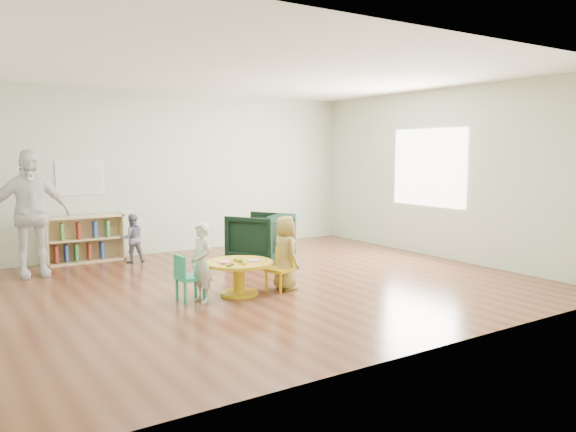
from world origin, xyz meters
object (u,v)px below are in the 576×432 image
object	(u,v)px
kid_chair_left	(187,276)
child_left	(202,263)
activity_table	(239,272)
kid_chair_right	(281,268)
armchair	(260,237)
bookshelf	(84,239)
adult_caretaker	(30,213)
child_right	(285,253)
toddler	(132,238)

from	to	relation	value
kid_chair_left	child_left	size ratio (longest dim) A/B	0.60
activity_table	child_left	size ratio (longest dim) A/B	0.90
kid_chair_left	child_left	xyz separation A→B (m)	(0.14, -0.12, 0.17)
kid_chair_left	child_left	distance (m)	0.25
kid_chair_right	armchair	bearing A→B (deg)	-41.98
activity_table	kid_chair_right	bearing A→B (deg)	-7.83
kid_chair_right	bookshelf	bearing A→B (deg)	7.33
activity_table	bookshelf	xyz separation A→B (m)	(-1.10, 3.20, 0.07)
kid_chair_right	armchair	size ratio (longest dim) A/B	0.62
activity_table	armchair	size ratio (longest dim) A/B	0.97
child_left	adult_caretaker	size ratio (longest dim) A/B	0.52
activity_table	kid_chair_left	world-z (taller)	kid_chair_left
child_right	adult_caretaker	bearing A→B (deg)	48.87
kid_chair_left	bookshelf	size ratio (longest dim) A/B	0.47
bookshelf	toddler	distance (m)	0.79
armchair	kid_chair_left	bearing A→B (deg)	10.69
bookshelf	child_left	xyz separation A→B (m)	(0.58, -3.25, 0.10)
kid_chair_right	child_left	distance (m)	1.10
armchair	child_left	world-z (taller)	child_left
kid_chair_left	toddler	size ratio (longest dim) A/B	0.72
toddler	adult_caretaker	world-z (taller)	adult_caretaker
kid_chair_right	bookshelf	distance (m)	3.68
bookshelf	adult_caretaker	xyz separation A→B (m)	(-0.87, -0.68, 0.54)
kid_chair_left	adult_caretaker	world-z (taller)	adult_caretaker
armchair	toddler	world-z (taller)	armchair
kid_chair_right	kid_chair_left	bearing A→B (deg)	63.60
kid_chair_left	activity_table	bearing A→B (deg)	83.80
child_left	activity_table	bearing A→B (deg)	84.96
kid_chair_right	toddler	xyz separation A→B (m)	(-1.03, 2.81, 0.10)
activity_table	adult_caretaker	distance (m)	3.26
armchair	adult_caretaker	bearing A→B (deg)	-43.31
toddler	kid_chair_left	bearing A→B (deg)	91.09
bookshelf	kid_chair_right	bearing A→B (deg)	-63.07
armchair	toddler	xyz separation A→B (m)	(-1.76, 1.05, -0.00)
child_left	toddler	xyz separation A→B (m)	(0.06, 2.78, -0.08)
activity_table	kid_chair_right	xyz separation A→B (m)	(0.56, -0.08, -0.00)
activity_table	bookshelf	size ratio (longest dim) A/B	0.70
kid_chair_right	child_right	bearing A→B (deg)	-106.07
armchair	activity_table	bearing A→B (deg)	23.64
activity_table	armchair	xyz separation A→B (m)	(1.29, 1.69, 0.10)
bookshelf	adult_caretaker	bearing A→B (deg)	-142.08
child_left	toddler	size ratio (longest dim) A/B	1.19
activity_table	child_right	xyz separation A→B (m)	(0.63, -0.07, 0.19)
activity_table	adult_caretaker	xyz separation A→B (m)	(-1.98, 2.52, 0.61)
bookshelf	adult_caretaker	world-z (taller)	adult_caretaker
kid_chair_left	adult_caretaker	size ratio (longest dim) A/B	0.31
child_left	child_right	distance (m)	1.16
child_right	toddler	xyz separation A→B (m)	(-1.10, 2.81, -0.08)
child_left	armchair	bearing A→B (deg)	123.30
bookshelf	child_left	distance (m)	3.31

